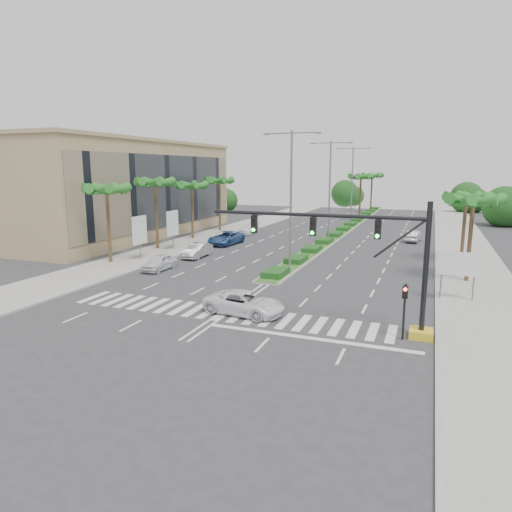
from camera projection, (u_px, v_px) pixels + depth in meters
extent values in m
plane|color=#333335|center=(224.00, 313.00, 28.23)|extent=(160.00, 160.00, 0.00)
cube|color=gray|center=(470.00, 267.00, 41.17)|extent=(6.00, 120.00, 0.15)
cube|color=gray|center=(177.00, 247.00, 51.91)|extent=(6.00, 120.00, 0.15)
cube|color=gray|center=(349.00, 227.00, 69.44)|extent=(2.20, 75.00, 0.20)
cube|color=#2B5F20|center=(349.00, 226.00, 69.42)|extent=(1.80, 75.00, 0.04)
cube|color=tan|center=(128.00, 190.00, 60.11)|extent=(12.00, 36.00, 12.00)
cube|color=gold|center=(421.00, 334.00, 24.12)|extent=(1.20, 1.20, 0.45)
cylinder|color=black|center=(426.00, 270.00, 23.47)|extent=(0.28, 0.28, 7.00)
cylinder|color=black|center=(313.00, 215.00, 25.10)|extent=(12.00, 0.20, 0.20)
cylinder|color=black|center=(399.00, 239.00, 23.68)|extent=(2.53, 0.12, 2.15)
cube|color=black|center=(378.00, 230.00, 23.98)|extent=(0.32, 0.24, 1.00)
cylinder|color=#19E533|center=(377.00, 236.00, 23.91)|extent=(0.20, 0.06, 0.20)
cube|color=black|center=(313.00, 227.00, 25.22)|extent=(0.32, 0.24, 1.00)
cylinder|color=#19E533|center=(312.00, 233.00, 25.15)|extent=(0.20, 0.06, 0.20)
cube|color=black|center=(254.00, 224.00, 26.45)|extent=(0.32, 0.24, 1.00)
cylinder|color=#19E533|center=(253.00, 230.00, 26.39)|extent=(0.20, 0.06, 0.20)
cylinder|color=black|center=(404.00, 312.00, 23.65)|extent=(0.12, 0.12, 3.00)
cube|color=black|center=(405.00, 292.00, 23.30)|extent=(0.28, 0.22, 0.65)
cylinder|color=red|center=(405.00, 289.00, 23.15)|extent=(0.18, 0.05, 0.18)
cylinder|color=slate|center=(441.00, 280.00, 30.88)|extent=(0.10, 0.10, 2.80)
cylinder|color=slate|center=(474.00, 282.00, 30.17)|extent=(0.10, 0.10, 2.80)
cube|color=#0C6638|center=(459.00, 264.00, 30.30)|extent=(2.60, 0.08, 1.50)
cube|color=white|center=(459.00, 264.00, 30.25)|extent=(2.70, 0.02, 1.60)
cylinder|color=slate|center=(140.00, 247.00, 44.08)|extent=(0.12, 0.12, 2.80)
cube|color=white|center=(140.00, 230.00, 43.78)|extent=(0.18, 2.10, 2.70)
cube|color=#D8594C|center=(140.00, 230.00, 43.78)|extent=(0.12, 2.00, 2.60)
cylinder|color=slate|center=(173.00, 238.00, 49.58)|extent=(0.12, 0.12, 2.80)
cube|color=white|center=(173.00, 223.00, 49.28)|extent=(0.18, 2.10, 2.70)
cube|color=#D8594C|center=(173.00, 223.00, 49.28)|extent=(0.12, 2.00, 2.60)
cylinder|color=brown|center=(109.00, 226.00, 42.56)|extent=(0.32, 0.32, 7.00)
sphere|color=brown|center=(106.00, 190.00, 41.92)|extent=(0.70, 0.70, 0.70)
cone|color=#246C22|center=(116.00, 191.00, 41.55)|extent=(0.90, 3.62, 1.50)
cone|color=#246C22|center=(119.00, 191.00, 42.48)|extent=(3.39, 2.96, 1.50)
cone|color=#246C22|center=(112.00, 190.00, 43.01)|extent=(3.73, 1.68, 1.50)
cone|color=#246C22|center=(101.00, 190.00, 42.73)|extent=(2.38, 3.65, 1.50)
cone|color=#246C22|center=(94.00, 191.00, 41.85)|extent=(2.38, 3.65, 1.50)
cone|color=#246C22|center=(96.00, 191.00, 41.04)|extent=(3.73, 1.68, 1.50)
cone|color=#246C22|center=(106.00, 191.00, 40.91)|extent=(3.39, 2.96, 1.50)
cylinder|color=brown|center=(157.00, 216.00, 49.85)|extent=(0.32, 0.32, 7.40)
sphere|color=brown|center=(155.00, 183.00, 49.17)|extent=(0.70, 0.70, 0.70)
cone|color=#246C22|center=(164.00, 184.00, 48.81)|extent=(0.90, 3.62, 1.50)
cone|color=#246C22|center=(165.00, 184.00, 49.74)|extent=(3.39, 2.96, 1.50)
cone|color=#246C22|center=(159.00, 183.00, 50.26)|extent=(3.73, 1.68, 1.50)
cone|color=#246C22|center=(150.00, 184.00, 49.98)|extent=(2.38, 3.65, 1.50)
cone|color=#246C22|center=(145.00, 184.00, 49.11)|extent=(2.38, 3.65, 1.50)
cone|color=#246C22|center=(148.00, 184.00, 48.30)|extent=(3.73, 1.68, 1.50)
cone|color=#246C22|center=(156.00, 184.00, 48.16)|extent=(3.39, 2.96, 1.50)
cylinder|color=brown|center=(192.00, 212.00, 57.24)|extent=(0.32, 0.32, 6.80)
sphere|color=brown|center=(192.00, 186.00, 56.62)|extent=(0.70, 0.70, 0.70)
cone|color=#246C22|center=(199.00, 187.00, 56.25)|extent=(0.90, 3.62, 1.50)
cone|color=#246C22|center=(200.00, 187.00, 57.18)|extent=(3.39, 2.96, 1.50)
cone|color=#246C22|center=(194.00, 186.00, 57.71)|extent=(3.73, 1.68, 1.50)
cone|color=#246C22|center=(186.00, 186.00, 57.42)|extent=(2.38, 3.65, 1.50)
cone|color=#246C22|center=(183.00, 187.00, 56.55)|extent=(2.38, 3.65, 1.50)
cone|color=#246C22|center=(186.00, 187.00, 55.74)|extent=(3.73, 1.68, 1.50)
cone|color=#246C22|center=(193.00, 187.00, 55.61)|extent=(3.39, 2.96, 1.50)
cylinder|color=brown|center=(220.00, 206.00, 64.53)|extent=(0.32, 0.32, 7.20)
sphere|color=brown|center=(219.00, 181.00, 63.87)|extent=(0.70, 0.70, 0.70)
cone|color=#246C22|center=(227.00, 182.00, 63.50)|extent=(0.90, 3.62, 1.50)
cone|color=#246C22|center=(226.00, 182.00, 64.44)|extent=(3.39, 2.96, 1.50)
cone|color=#246C22|center=(221.00, 182.00, 64.96)|extent=(3.73, 1.68, 1.50)
cone|color=#246C22|center=(215.00, 182.00, 64.68)|extent=(2.38, 3.65, 1.50)
cone|color=#246C22|center=(212.00, 182.00, 63.80)|extent=(2.38, 3.65, 1.50)
cone|color=#246C22|center=(214.00, 182.00, 63.00)|extent=(3.73, 1.68, 1.50)
cone|color=#246C22|center=(221.00, 182.00, 62.86)|extent=(3.39, 2.96, 1.50)
cylinder|color=brown|center=(470.00, 242.00, 35.32)|extent=(0.32, 0.32, 6.50)
sphere|color=brown|center=(473.00, 201.00, 34.72)|extent=(0.70, 0.70, 0.70)
cone|color=#246C22|center=(489.00, 203.00, 34.35)|extent=(0.90, 3.62, 1.50)
cone|color=#246C22|center=(482.00, 202.00, 35.29)|extent=(3.39, 2.96, 1.50)
cone|color=#246C22|center=(469.00, 201.00, 35.81)|extent=(3.73, 1.68, 1.50)
cone|color=#246C22|center=(459.00, 201.00, 35.53)|extent=(2.38, 3.65, 1.50)
cone|color=#246C22|center=(459.00, 202.00, 34.66)|extent=(2.38, 3.65, 1.50)
cone|color=#246C22|center=(471.00, 203.00, 33.85)|extent=(3.73, 1.68, 1.50)
cone|color=#246C22|center=(484.00, 203.00, 33.71)|extent=(3.39, 2.96, 1.50)
cylinder|color=brown|center=(464.00, 231.00, 42.68)|extent=(0.32, 0.32, 6.20)
sphere|color=brown|center=(466.00, 198.00, 42.11)|extent=(0.70, 0.70, 0.70)
cone|color=#246C22|center=(479.00, 200.00, 41.74)|extent=(0.90, 3.62, 1.50)
cone|color=#246C22|center=(474.00, 199.00, 42.67)|extent=(3.39, 2.96, 1.50)
cone|color=#246C22|center=(463.00, 199.00, 43.20)|extent=(3.73, 1.68, 1.50)
cone|color=#246C22|center=(454.00, 199.00, 42.92)|extent=(2.38, 3.65, 1.50)
cone|color=#246C22|center=(455.00, 200.00, 42.04)|extent=(2.38, 3.65, 1.50)
cone|color=#246C22|center=(464.00, 200.00, 41.23)|extent=(3.73, 1.68, 1.50)
cone|color=#246C22|center=(475.00, 200.00, 41.10)|extent=(3.39, 2.96, 1.50)
cylinder|color=brown|center=(360.00, 199.00, 77.91)|extent=(0.32, 0.32, 7.50)
sphere|color=brown|center=(361.00, 177.00, 77.23)|extent=(0.70, 0.70, 0.70)
cone|color=#246C22|center=(368.00, 178.00, 76.86)|extent=(0.90, 3.62, 1.50)
cone|color=#246C22|center=(366.00, 178.00, 77.79)|extent=(3.39, 2.96, 1.50)
cone|color=#246C22|center=(360.00, 178.00, 78.31)|extent=(3.73, 1.68, 1.50)
cone|color=#246C22|center=(355.00, 178.00, 78.03)|extent=(2.38, 3.65, 1.50)
cone|color=#246C22|center=(355.00, 178.00, 77.16)|extent=(2.38, 3.65, 1.50)
cone|color=#246C22|center=(359.00, 178.00, 76.35)|extent=(3.73, 1.68, 1.50)
cone|color=#246C22|center=(364.00, 178.00, 76.21)|extent=(3.39, 2.96, 1.50)
cylinder|color=brown|center=(371.00, 194.00, 91.66)|extent=(0.32, 0.32, 7.50)
sphere|color=brown|center=(372.00, 176.00, 90.97)|extent=(0.70, 0.70, 0.70)
cone|color=#246C22|center=(378.00, 176.00, 90.60)|extent=(0.90, 3.62, 1.50)
cone|color=#246C22|center=(376.00, 176.00, 91.53)|extent=(3.39, 2.96, 1.50)
cone|color=#246C22|center=(372.00, 176.00, 92.06)|extent=(3.73, 1.68, 1.50)
cone|color=#246C22|center=(367.00, 176.00, 91.78)|extent=(2.38, 3.65, 1.50)
cone|color=#246C22|center=(367.00, 176.00, 90.90)|extent=(2.38, 3.65, 1.50)
cone|color=#246C22|center=(370.00, 176.00, 90.09)|extent=(3.73, 1.68, 1.50)
cone|color=#246C22|center=(375.00, 176.00, 89.96)|extent=(3.39, 2.96, 1.50)
cylinder|color=slate|center=(291.00, 201.00, 39.92)|extent=(0.20, 0.20, 12.00)
cylinder|color=slate|center=(278.00, 133.00, 39.25)|extent=(2.40, 0.10, 0.10)
cylinder|color=slate|center=(306.00, 133.00, 38.41)|extent=(2.40, 0.10, 0.10)
cube|color=slate|center=(266.00, 134.00, 39.65)|extent=(0.50, 0.25, 0.12)
cube|color=slate|center=(318.00, 133.00, 38.03)|extent=(0.50, 0.25, 0.12)
cylinder|color=slate|center=(330.00, 193.00, 54.58)|extent=(0.20, 0.20, 12.00)
cylinder|color=slate|center=(321.00, 143.00, 53.91)|extent=(2.40, 0.10, 0.10)
cylinder|color=slate|center=(341.00, 143.00, 53.07)|extent=(2.40, 0.10, 0.10)
cube|color=slate|center=(312.00, 144.00, 54.31)|extent=(0.50, 0.25, 0.12)
cube|color=slate|center=(351.00, 143.00, 52.69)|extent=(0.50, 0.25, 0.12)
cylinder|color=slate|center=(352.00, 187.00, 69.24)|extent=(0.20, 0.20, 12.00)
cylinder|color=slate|center=(345.00, 148.00, 68.57)|extent=(2.40, 0.10, 0.10)
cylinder|color=slate|center=(361.00, 148.00, 67.73)|extent=(2.40, 0.10, 0.10)
cube|color=slate|center=(338.00, 149.00, 68.97)|extent=(0.50, 0.25, 0.12)
cube|color=slate|center=(369.00, 148.00, 67.35)|extent=(0.50, 0.25, 0.12)
imported|color=white|center=(159.00, 262.00, 40.15)|extent=(1.70, 4.08, 1.38)
imported|color=#AEAEB3|center=(197.00, 250.00, 45.90)|extent=(1.61, 4.37, 1.43)
imported|color=#2D4F8B|center=(226.00, 238.00, 53.74)|extent=(2.98, 5.76, 1.55)
imported|color=white|center=(249.00, 229.00, 62.80)|extent=(1.93, 4.59, 1.32)
imported|color=white|center=(244.00, 303.00, 27.99)|extent=(5.32, 2.96, 1.41)
imported|color=#A8A9AD|center=(413.00, 236.00, 55.79)|extent=(1.93, 4.34, 1.39)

